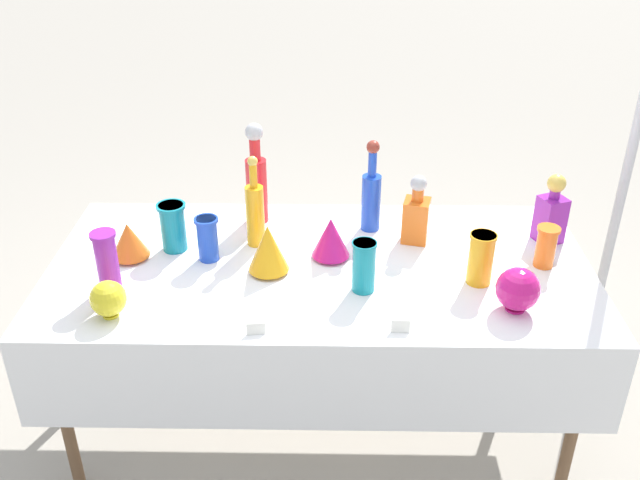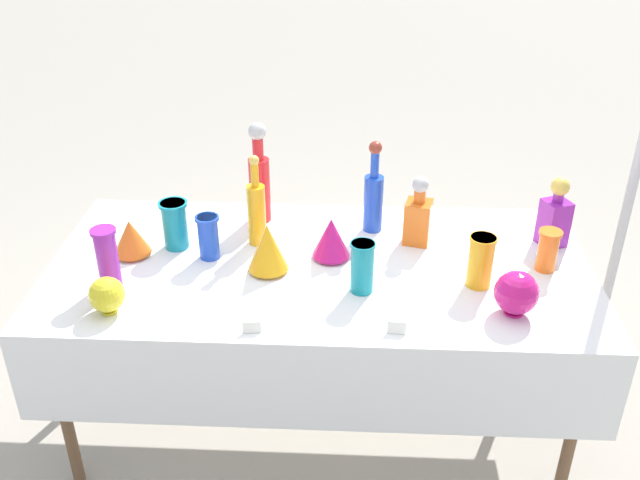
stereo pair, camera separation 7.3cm
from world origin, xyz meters
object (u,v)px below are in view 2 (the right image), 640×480
Objects in this scene: tall_bottle_0 at (259,179)px; slender_vase_4 at (548,249)px; slender_vase_2 at (481,260)px; round_bowl_0 at (107,295)px; canopy_pole at (638,160)px; slender_vase_3 at (175,223)px; fluted_vase_1 at (331,237)px; tall_bottle_2 at (374,196)px; fluted_vase_2 at (268,247)px; fluted_vase_0 at (131,237)px; cardboard_box_behind_left at (378,274)px; slender_vase_0 at (362,266)px; round_bowl_1 at (516,293)px; slender_vase_1 at (107,256)px; tall_bottle_1 at (256,210)px; square_decanter_0 at (555,216)px; square_decanter_1 at (418,216)px; slender_vase_5 at (208,235)px.

slender_vase_4 is at bearing -17.40° from tall_bottle_0.
slender_vase_2 is 1.50× the size of round_bowl_0.
slender_vase_3 is at bearing -164.96° from canopy_pole.
tall_bottle_2 is at bearing 55.50° from fluted_vase_1.
canopy_pole reaches higher than fluted_vase_2.
round_bowl_0 is 0.05× the size of canopy_pole.
cardboard_box_behind_left is at bearing 41.70° from fluted_vase_0.
slender_vase_0 is 1.00× the size of slender_vase_3.
tall_bottle_0 is 0.41m from fluted_vase_2.
slender_vase_0 reaches higher than fluted_vase_0.
slender_vase_3 is at bearing 162.52° from round_bowl_1.
fluted_vase_2 reaches higher than round_bowl_1.
slender_vase_1 is 1.57× the size of fluted_vase_0.
tall_bottle_1 reaches higher than fluted_vase_2.
square_decanter_0 is at bearing 9.73° from fluted_vase_1.
fluted_vase_2 reaches higher than fluted_vase_1.
tall_bottle_1 is at bearing -177.71° from square_decanter_0.
round_bowl_0 is (-0.72, -0.39, -0.02)m from fluted_vase_1.
tall_bottle_2 is 0.16× the size of canopy_pole.
fluted_vase_1 is at bearing 16.76° from slender_vase_1.
fluted_vase_1 is at bearing 28.03° from round_bowl_0.
slender_vase_0 is (-0.21, -0.35, -0.01)m from square_decanter_1.
round_bowl_1 is 0.27× the size of cardboard_box_behind_left.
slender_vase_5 is 0.45m from fluted_vase_1.
slender_vase_5 reaches higher than fluted_vase_1.
canopy_pole is at bearing 16.31° from tall_bottle_1.
slender_vase_5 is at bearing -0.73° from fluted_vase_0.
slender_vase_5 is at bearing 160.71° from slender_vase_0.
slender_vase_2 is at bearing -4.39° from fluted_vase_2.
square_decanter_1 is at bearing 121.80° from round_bowl_1.
square_decanter_1 is 0.36m from fluted_vase_1.
fluted_vase_2 reaches higher than slender_vase_5.
fluted_vase_0 is (-1.53, 0.03, -0.01)m from slender_vase_4.
slender_vase_5 is 0.46m from round_bowl_0.
slender_vase_4 is 1.24m from slender_vase_5.
fluted_vase_2 is (0.23, -0.09, 0.01)m from slender_vase_5.
slender_vase_1 is 0.33m from slender_vase_3.
cardboard_box_behind_left is (0.98, 1.08, -0.73)m from slender_vase_1.
round_bowl_0 is at bearing -167.27° from slender_vase_4.
tall_bottle_2 is at bearing 41.15° from fluted_vase_2.
slender_vase_4 is at bearing 14.40° from slender_vase_0.
tall_bottle_1 is at bearing 162.21° from slender_vase_2.
slender_vase_1 is at bearing -153.48° from tall_bottle_2.
fluted_vase_0 reaches higher than round_bowl_0.
fluted_vase_2 is 0.08× the size of canopy_pole.
slender_vase_5 is 0.07× the size of canopy_pole.
square_decanter_0 is 1.60m from fluted_vase_0.
slender_vase_0 is 0.69m from slender_vase_4.
slender_vase_0 is at bearing -95.76° from cardboard_box_behind_left.
tall_bottle_0 is 0.55m from fluted_vase_0.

